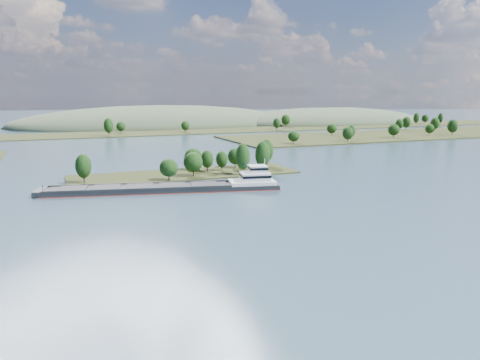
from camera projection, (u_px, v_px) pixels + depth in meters
name	position (u px, v px, depth m)	size (l,w,h in m)	color
ground	(234.00, 204.00, 153.45)	(1800.00, 1800.00, 0.00)	#314755
tree_island	(200.00, 166.00, 208.64)	(100.00, 31.54, 15.35)	#272D14
right_bank	(408.00, 134.00, 402.43)	(320.00, 90.00, 14.95)	#272D14
back_shoreline	(124.00, 133.00, 410.15)	(900.00, 60.00, 15.96)	#272D14
hill_east	(328.00, 122.00, 568.33)	(260.00, 140.00, 36.00)	#3E4D35
hill_west	(160.00, 125.00, 521.52)	(320.00, 160.00, 44.00)	#3E4D35
cargo_barge	(178.00, 187.00, 174.67)	(88.80, 29.81, 11.99)	black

